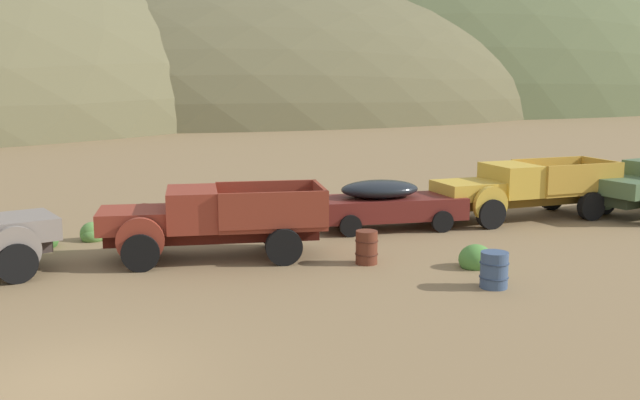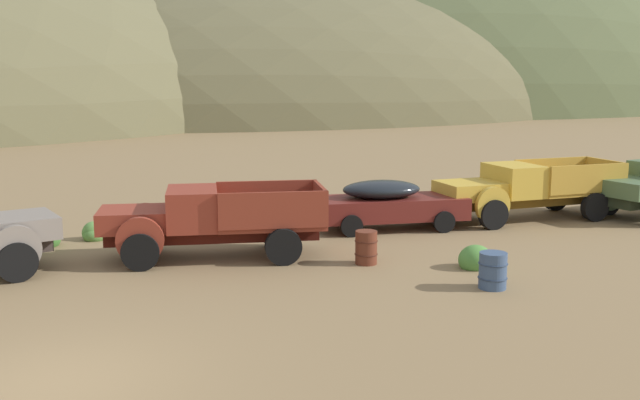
# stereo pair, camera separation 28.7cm
# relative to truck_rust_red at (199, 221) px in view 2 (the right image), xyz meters

# --- Properties ---
(ground_plane) EXTENTS (300.00, 300.00, 0.00)m
(ground_plane) POSITION_rel_truck_rust_red_xyz_m (-4.56, -6.78, -1.01)
(ground_plane) COLOR olive
(hill_far_right) EXTENTS (81.68, 52.54, 33.58)m
(hill_far_right) POSITION_rel_truck_rust_red_xyz_m (29.86, 63.31, -1.01)
(hill_far_right) COLOR brown
(hill_far_right) RESTS_ON ground
(hill_distant) EXTENTS (96.13, 54.82, 53.35)m
(hill_distant) POSITION_rel_truck_rust_red_xyz_m (60.96, 66.28, -1.01)
(hill_distant) COLOR #56603D
(hill_distant) RESTS_ON ground
(truck_rust_red) EXTENTS (6.21, 3.74, 1.91)m
(truck_rust_red) POSITION_rel_truck_rust_red_xyz_m (0.00, 0.00, 0.00)
(truck_rust_red) COLOR #42140D
(truck_rust_red) RESTS_ON ground
(car_oxblood) EXTENTS (5.32, 2.98, 1.57)m
(car_oxblood) POSITION_rel_truck_rust_red_xyz_m (6.70, 0.88, -0.20)
(car_oxblood) COLOR maroon
(car_oxblood) RESTS_ON ground
(truck_faded_yellow) EXTENTS (6.63, 2.96, 1.91)m
(truck_faded_yellow) POSITION_rel_truck_rust_red_xyz_m (11.15, 0.20, 0.01)
(truck_faded_yellow) COLOR brown
(truck_faded_yellow) RESTS_ON ground
(oil_drum_spare) EXTENTS (0.68, 0.68, 0.85)m
(oil_drum_spare) POSITION_rel_truck_rust_red_xyz_m (5.20, -5.74, -0.59)
(oil_drum_spare) COLOR #384C6B
(oil_drum_spare) RESTS_ON ground
(oil_drum_foreground) EXTENTS (0.61, 0.61, 0.87)m
(oil_drum_foreground) POSITION_rel_truck_rust_red_xyz_m (3.70, -2.52, -0.58)
(oil_drum_foreground) COLOR #5B2819
(oil_drum_foreground) RESTS_ON ground
(bush_back_edge) EXTENTS (1.29, 1.14, 1.04)m
(bush_back_edge) POSITION_rel_truck_rust_red_xyz_m (-3.78, 3.17, -0.77)
(bush_back_edge) COLOR #3D702D
(bush_back_edge) RESTS_ON ground
(bush_front_left) EXTENTS (0.96, 0.81, 0.77)m
(bush_front_left) POSITION_rel_truck_rust_red_xyz_m (6.03, -4.13, -0.83)
(bush_front_left) COLOR #4C8438
(bush_front_left) RESTS_ON ground
(bush_near_barrel) EXTENTS (0.96, 0.71, 0.71)m
(bush_near_barrel) POSITION_rel_truck_rust_red_xyz_m (-2.04, 3.56, -0.84)
(bush_near_barrel) COLOR #5B8E42
(bush_near_barrel) RESTS_ON ground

